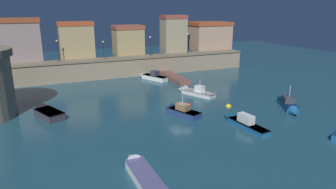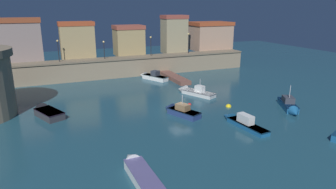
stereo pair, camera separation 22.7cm
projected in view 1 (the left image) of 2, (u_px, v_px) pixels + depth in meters
ground_plane at (181, 111)px, 35.79m from camera, size 117.44×117.44×0.00m
quay_wall at (131, 66)px, 53.93m from camera, size 45.15×3.34×3.32m
old_town_backdrop at (127, 38)px, 56.32m from camera, size 44.34×6.20×7.31m
pier_dock at (174, 77)px, 51.17m from camera, size 1.89×9.07×0.70m
quay_lamp_0 at (57, 47)px, 48.27m from camera, size 0.32×0.32×3.51m
quay_lamp_1 at (103, 47)px, 51.13m from camera, size 0.32×0.32×3.03m
quay_lamp_2 at (150, 43)px, 54.26m from camera, size 0.32×0.32×3.49m
quay_lamp_3 at (188, 40)px, 57.07m from camera, size 0.32×0.32×3.81m
moored_boat_0 at (46, 112)px, 33.96m from camera, size 3.62×5.26×1.72m
moored_boat_2 at (193, 91)px, 42.61m from camera, size 4.09×6.22×2.87m
moored_boat_3 at (180, 111)px, 34.45m from camera, size 3.28×5.15×2.75m
moored_boat_4 at (241, 122)px, 31.39m from camera, size 1.85×6.47×1.72m
moored_boat_6 at (151, 76)px, 51.30m from camera, size 3.97×6.07×1.89m
moored_boat_7 at (289, 106)px, 36.09m from camera, size 3.91×5.74×3.20m
moored_boat_8 at (142, 173)px, 21.67m from camera, size 1.58×6.83×1.35m
mooring_buoy_0 at (189, 105)px, 37.97m from camera, size 0.47×0.47×0.47m
mooring_buoy_1 at (228, 107)px, 37.30m from camera, size 0.70×0.70×0.70m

